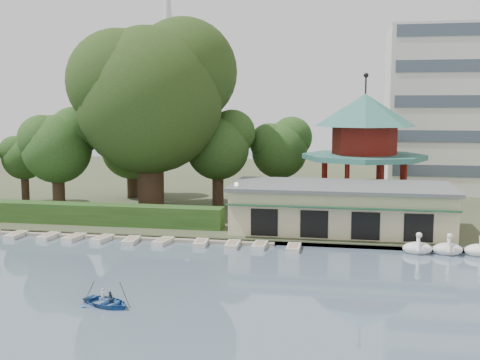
% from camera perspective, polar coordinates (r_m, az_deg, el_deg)
% --- Properties ---
extents(ground_plane, '(220.00, 220.00, 0.00)m').
position_cam_1_polar(ground_plane, '(33.04, -9.44, -12.45)').
color(ground_plane, slate).
rests_on(ground_plane, ground).
extents(shore, '(220.00, 70.00, 0.40)m').
position_cam_1_polar(shore, '(82.62, 3.00, -0.38)').
color(shore, '#424930').
rests_on(shore, ground).
extents(embankment, '(220.00, 0.60, 0.30)m').
position_cam_1_polar(embankment, '(48.96, -2.46, -5.69)').
color(embankment, gray).
rests_on(embankment, ground).
extents(dock, '(34.00, 1.60, 0.24)m').
position_cam_1_polar(dock, '(52.85, -15.32, -5.01)').
color(dock, gray).
rests_on(dock, ground).
extents(boathouse, '(18.60, 9.39, 3.90)m').
position_cam_1_polar(boathouse, '(51.89, 9.55, -2.55)').
color(boathouse, beige).
rests_on(boathouse, shore).
extents(pavilion, '(12.40, 12.40, 13.50)m').
position_cam_1_polar(pavilion, '(61.29, 11.71, 3.70)').
color(pavilion, beige).
rests_on(pavilion, shore).
extents(broadcast_tower, '(8.00, 8.00, 96.00)m').
position_cam_1_polar(broadcast_tower, '(178.72, -6.87, 14.50)').
color(broadcast_tower, silver).
rests_on(broadcast_tower, ground).
extents(hedge, '(30.00, 2.00, 1.80)m').
position_cam_1_polar(hedge, '(56.85, -16.63, -3.00)').
color(hedge, '#2A4C1C').
rests_on(hedge, shore).
extents(lamp_post, '(0.36, 0.36, 4.28)m').
position_cam_1_polar(lamp_post, '(49.68, -0.35, -1.75)').
color(lamp_post, black).
rests_on(lamp_post, shore).
extents(big_tree, '(15.97, 14.88, 19.37)m').
position_cam_1_polar(big_tree, '(60.70, -8.35, 8.39)').
color(big_tree, '#3A281C').
rests_on(big_tree, shore).
extents(small_trees, '(39.68, 17.04, 10.43)m').
position_cam_1_polar(small_trees, '(65.33, -10.95, 3.17)').
color(small_trees, '#3A281C').
rests_on(small_trees, shore).
extents(moored_rowboats, '(34.79, 2.73, 0.36)m').
position_cam_1_polar(moored_rowboats, '(50.83, -14.12, -5.38)').
color(moored_rowboats, beige).
rests_on(moored_rowboats, ground).
extents(rowboat_with_passengers, '(5.00, 4.34, 2.01)m').
position_cam_1_polar(rowboat_with_passengers, '(34.54, -12.54, -10.89)').
color(rowboat_with_passengers, '#2C5EA1').
rests_on(rowboat_with_passengers, ground).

